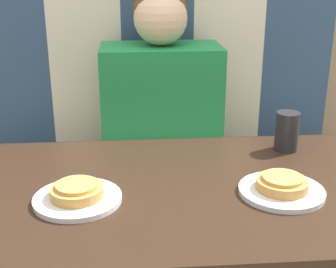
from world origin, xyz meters
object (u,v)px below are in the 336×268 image
object	(u,v)px
person	(161,94)
pizza_right	(282,183)
pizza_left	(77,191)
drinking_cup	(287,131)
plate_right	(281,191)
plate_left	(78,199)

from	to	relation	value
person	pizza_right	bearing A→B (deg)	-71.39
pizza_left	drinking_cup	size ratio (longest dim) A/B	1.08
plate_right	pizza_left	world-z (taller)	pizza_left
plate_right	pizza_left	distance (m)	0.46
person	pizza_right	xyz separation A→B (m)	(0.23, -0.68, -0.03)
pizza_right	drinking_cup	xyz separation A→B (m)	(0.09, 0.26, 0.03)
pizza_left	drinking_cup	world-z (taller)	drinking_cup
pizza_left	drinking_cup	xyz separation A→B (m)	(0.55, 0.26, 0.03)
pizza_left	plate_right	bearing A→B (deg)	0.00
person	pizza_right	size ratio (longest dim) A/B	5.82
plate_right	pizza_right	distance (m)	0.02
plate_right	pizza_right	xyz separation A→B (m)	(0.00, -0.00, 0.02)
drinking_cup	plate_left	bearing A→B (deg)	-154.77
person	plate_right	size ratio (longest dim) A/B	3.53
pizza_right	plate_right	bearing A→B (deg)	90.00
person	plate_left	bearing A→B (deg)	-108.61
person	pizza_left	size ratio (longest dim) A/B	5.82
person	drinking_cup	world-z (taller)	person
plate_right	pizza_left	xyz separation A→B (m)	(-0.46, -0.00, 0.02)
person	drinking_cup	bearing A→B (deg)	-52.54
plate_left	drinking_cup	world-z (taller)	drinking_cup
plate_left	pizza_left	distance (m)	0.02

